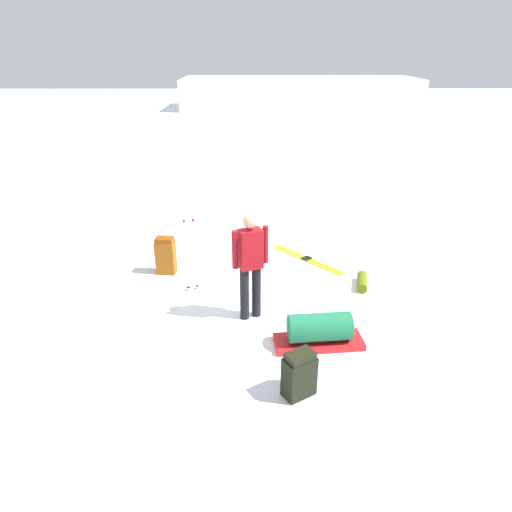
# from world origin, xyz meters

# --- Properties ---
(ground_plane) EXTENTS (80.00, 80.00, 0.00)m
(ground_plane) POSITION_xyz_m (0.00, 0.00, 0.00)
(ground_plane) COLOR white
(distant_snow_ridge) EXTENTS (15.34, 5.07, 1.89)m
(distant_snow_ridge) POSITION_xyz_m (3.08, 25.28, 0.95)
(distant_snow_ridge) COLOR white
(distant_snow_ridge) RESTS_ON ground_plane
(skier_standing) EXTENTS (0.53, 0.33, 1.70)m
(skier_standing) POSITION_xyz_m (-0.09, -0.73, 0.95)
(skier_standing) COLOR black
(skier_standing) RESTS_ON ground_plane
(ski_pair_near) EXTENTS (1.30, 1.41, 0.05)m
(ski_pair_near) POSITION_xyz_m (1.01, 1.33, 0.01)
(ski_pair_near) COLOR #B1A71C
(ski_pair_near) RESTS_ON ground_plane
(backpack_large_dark) EXTENTS (0.44, 0.40, 0.60)m
(backpack_large_dark) POSITION_xyz_m (0.49, -2.48, 0.30)
(backpack_large_dark) COLOR black
(backpack_large_dark) RESTS_ON ground_plane
(backpack_bright) EXTENTS (0.37, 0.27, 0.70)m
(backpack_bright) POSITION_xyz_m (-1.65, 0.80, 0.34)
(backpack_bright) COLOR brown
(backpack_bright) RESTS_ON ground_plane
(ski_poles_planted_near) EXTENTS (0.21, 0.11, 1.30)m
(ski_poles_planted_near) POSITION_xyz_m (-1.09, 0.14, 0.72)
(ski_poles_planted_near) COLOR #B3ADC4
(ski_poles_planted_near) RESTS_ON ground_plane
(gear_sled) EXTENTS (1.28, 0.57, 0.49)m
(gear_sled) POSITION_xyz_m (0.87, -1.48, 0.22)
(gear_sled) COLOR red
(gear_sled) RESTS_ON ground_plane
(sleeping_mat_rolled) EXTENTS (0.30, 0.58, 0.18)m
(sleeping_mat_rolled) POSITION_xyz_m (1.86, 0.23, 0.09)
(sleeping_mat_rolled) COLOR #546214
(sleeping_mat_rolled) RESTS_ON ground_plane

